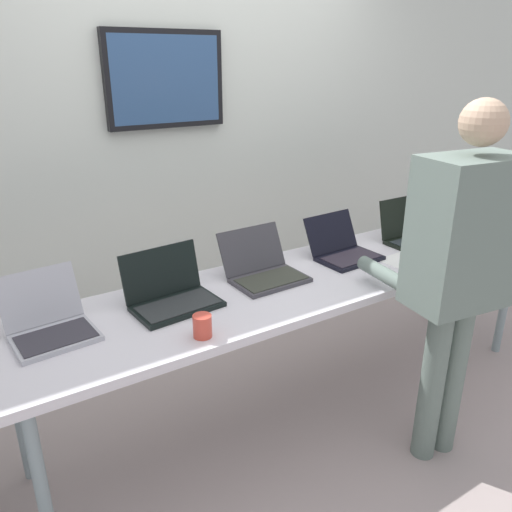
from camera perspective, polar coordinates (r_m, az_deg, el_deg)
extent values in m
cube|color=#A69592|center=(2.99, 5.44, -16.31)|extent=(8.00, 8.00, 0.04)
cube|color=silver|center=(3.35, -5.93, 14.32)|extent=(8.00, 0.06, 2.79)
cube|color=black|center=(3.16, -10.17, 18.96)|extent=(0.72, 0.05, 0.55)
cube|color=#304F7B|center=(3.15, -10.05, 18.96)|extent=(0.66, 0.02, 0.49)
cube|color=silver|center=(2.59, 6.03, -2.58)|extent=(2.99, 0.70, 0.04)
cylinder|color=gray|center=(2.14, -23.02, -22.75)|extent=(0.05, 0.05, 0.74)
cylinder|color=gray|center=(3.59, 26.24, -4.49)|extent=(0.05, 0.05, 0.74)
cylinder|color=gray|center=(2.53, -25.21, -15.43)|extent=(0.05, 0.05, 0.74)
cylinder|color=gray|center=(3.84, 20.04, -1.90)|extent=(0.05, 0.05, 0.74)
cube|color=slate|center=(3.48, 21.81, 5.46)|extent=(0.35, 0.34, 0.32)
cube|color=black|center=(3.39, 24.19, 4.69)|extent=(0.04, 0.01, 0.03)
cube|color=#AEADB7|center=(2.14, -21.63, -8.57)|extent=(0.32, 0.26, 0.02)
cube|color=#323038|center=(2.13, -21.58, -8.42)|extent=(0.29, 0.20, 0.00)
cube|color=#AEADB7|center=(2.23, -23.20, -4.24)|extent=(0.31, 0.12, 0.22)
cube|color=navy|center=(2.24, -23.21, -4.24)|extent=(0.28, 0.10, 0.19)
cube|color=black|center=(2.26, -8.85, -5.62)|extent=(0.39, 0.26, 0.02)
cube|color=#282C2D|center=(2.24, -8.73, -5.46)|extent=(0.36, 0.20, 0.00)
cube|color=black|center=(2.32, -10.67, -1.73)|extent=(0.37, 0.09, 0.22)
cube|color=#37497C|center=(2.33, -10.70, -1.72)|extent=(0.35, 0.07, 0.19)
cube|color=#3B393F|center=(2.49, 1.59, -2.75)|extent=(0.36, 0.24, 0.02)
cube|color=#32352C|center=(2.47, 1.75, -2.59)|extent=(0.33, 0.19, 0.00)
cube|color=#3B393F|center=(2.57, -0.50, 0.78)|extent=(0.36, 0.12, 0.21)
cube|color=#1E5233|center=(2.57, -0.53, 0.77)|extent=(0.33, 0.10, 0.18)
cube|color=black|center=(2.80, 10.49, -0.29)|extent=(0.34, 0.24, 0.02)
cube|color=#2F2834|center=(2.79, 10.67, -0.13)|extent=(0.31, 0.19, 0.00)
cube|color=black|center=(2.86, 8.43, 2.65)|extent=(0.34, 0.12, 0.20)
cube|color=black|center=(2.87, 8.38, 2.64)|extent=(0.31, 0.10, 0.17)
cube|color=black|center=(3.14, 17.99, 1.43)|extent=(0.37, 0.24, 0.02)
cube|color=#272F32|center=(3.13, 18.18, 1.57)|extent=(0.34, 0.19, 0.00)
cube|color=black|center=(3.19, 16.27, 4.31)|extent=(0.37, 0.07, 0.23)
cube|color=white|center=(3.20, 16.23, 4.32)|extent=(0.34, 0.05, 0.20)
cylinder|color=slate|center=(2.54, 19.21, -13.37)|extent=(0.12, 0.12, 0.81)
cylinder|color=slate|center=(2.62, 21.23, -12.55)|extent=(0.12, 0.12, 0.81)
cube|color=slate|center=(2.27, 22.55, 2.41)|extent=(0.47, 0.32, 0.64)
sphere|color=tan|center=(2.18, 24.23, 13.56)|extent=(0.19, 0.19, 0.19)
cylinder|color=slate|center=(2.45, 14.15, -1.98)|extent=(0.11, 0.33, 0.07)
cylinder|color=slate|center=(2.66, 19.74, -0.74)|extent=(0.11, 0.33, 0.07)
cylinder|color=#D14635|center=(2.02, -6.06, -7.84)|extent=(0.08, 0.08, 0.09)
cube|color=white|center=(2.83, 17.00, -0.84)|extent=(0.23, 0.31, 0.00)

